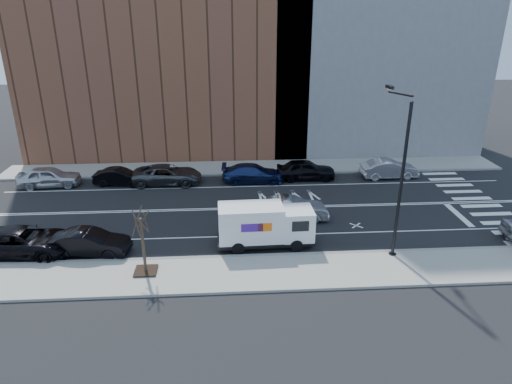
{
  "coord_description": "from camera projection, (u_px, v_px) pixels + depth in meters",
  "views": [
    {
      "loc": [
        -2.42,
        -30.03,
        13.44
      ],
      "look_at": [
        -0.49,
        -0.38,
        1.4
      ],
      "focal_mm": 32.0,
      "sensor_mm": 36.0,
      "label": 1
    }
  ],
  "objects": [
    {
      "name": "ground",
      "position": [
        262.0,
        208.0,
        32.97
      ],
      "size": [
        120.0,
        120.0,
        0.0
      ],
      "primitive_type": "plane",
      "color": "black",
      "rests_on": "ground"
    },
    {
      "name": "far_parked_b",
      "position": [
        120.0,
        177.0,
        37.03
      ],
      "size": [
        4.28,
        1.86,
        1.37
      ],
      "primitive_type": "imported",
      "rotation": [
        0.0,
        0.0,
        1.47
      ],
      "color": "black",
      "rests_on": "ground"
    },
    {
      "name": "far_parked_e",
      "position": [
        306.0,
        170.0,
        38.2
      ],
      "size": [
        4.96,
        2.06,
        1.68
      ],
      "primitive_type": "imported",
      "rotation": [
        0.0,
        0.0,
        1.56
      ],
      "color": "black",
      "rests_on": "ground"
    },
    {
      "name": "near_parked_rear_a",
      "position": [
        90.0,
        243.0,
        26.49
      ],
      "size": [
        4.71,
        2.05,
        1.51
      ],
      "primitive_type": "imported",
      "rotation": [
        0.0,
        0.0,
        1.47
      ],
      "color": "black",
      "rests_on": "ground"
    },
    {
      "name": "sidewalk_far",
      "position": [
        255.0,
        167.0,
        41.08
      ],
      "size": [
        44.0,
        3.6,
        0.15
      ],
      "primitive_type": "cube",
      "color": "gray",
      "rests_on": "ground"
    },
    {
      "name": "fedex_van",
      "position": [
        265.0,
        225.0,
        27.25
      ],
      "size": [
        5.83,
        2.19,
        2.64
      ],
      "rotation": [
        0.0,
        0.0,
        0.03
      ],
      "color": "black",
      "rests_on": "ground"
    },
    {
      "name": "curb_far",
      "position": [
        256.0,
        174.0,
        39.41
      ],
      "size": [
        44.0,
        0.25,
        0.17
      ],
      "primitive_type": "cube",
      "color": "gray",
      "rests_on": "ground"
    },
    {
      "name": "far_parked_c",
      "position": [
        167.0,
        175.0,
        37.25
      ],
      "size": [
        5.63,
        2.68,
        1.55
      ],
      "primitive_type": "imported",
      "rotation": [
        0.0,
        0.0,
        1.55
      ],
      "color": "#44474B",
      "rests_on": "ground"
    },
    {
      "name": "street_tree",
      "position": [
        144.0,
        251.0,
        24.23
      ],
      "size": [
        1.2,
        1.2,
        3.75
      ],
      "color": "black",
      "rests_on": "ground"
    },
    {
      "name": "crosswalk",
      "position": [
        476.0,
        202.0,
        33.93
      ],
      "size": [
        3.0,
        14.0,
        0.01
      ],
      "primitive_type": null,
      "color": "white",
      "rests_on": "ground"
    },
    {
      "name": "streetlight",
      "position": [
        399.0,
        171.0,
        25.09
      ],
      "size": [
        0.44,
        4.02,
        9.34
      ],
      "color": "black",
      "rests_on": "ground"
    },
    {
      "name": "far_parked_a",
      "position": [
        49.0,
        177.0,
        36.63
      ],
      "size": [
        4.98,
        2.36,
        1.64
      ],
      "primitive_type": "imported",
      "rotation": [
        0.0,
        0.0,
        1.66
      ],
      "color": "silver",
      "rests_on": "ground"
    },
    {
      "name": "bldg_brick",
      "position": [
        165.0,
        36.0,
        42.78
      ],
      "size": [
        26.0,
        10.0,
        22.0
      ],
      "primitive_type": "cube",
      "color": "brown",
      "rests_on": "ground"
    },
    {
      "name": "near_parked_rear_b",
      "position": [
        23.0,
        242.0,
        26.51
      ],
      "size": [
        5.96,
        2.98,
        1.62
      ],
      "primitive_type": "imported",
      "rotation": [
        0.0,
        0.0,
        1.52
      ],
      "color": "black",
      "rests_on": "ground"
    },
    {
      "name": "curb_near",
      "position": [
        272.0,
        255.0,
        26.46
      ],
      "size": [
        44.0,
        0.25,
        0.17
      ],
      "primitive_type": "cube",
      "color": "gray",
      "rests_on": "ground"
    },
    {
      "name": "far_parked_d",
      "position": [
        253.0,
        173.0,
        37.64
      ],
      "size": [
        5.24,
        2.35,
        1.49
      ],
      "primitive_type": "imported",
      "rotation": [
        0.0,
        0.0,
        1.52
      ],
      "color": "navy",
      "rests_on": "ground"
    },
    {
      "name": "bldg_concrete",
      "position": [
        376.0,
        13.0,
        43.24
      ],
      "size": [
        20.0,
        10.0,
        26.0
      ],
      "primitive_type": "cube",
      "color": "slate",
      "rests_on": "ground"
    },
    {
      "name": "sidewalk_near",
      "position": [
        275.0,
        272.0,
        24.8
      ],
      "size": [
        44.0,
        3.6,
        0.15
      ],
      "primitive_type": "cube",
      "color": "gray",
      "rests_on": "ground"
    },
    {
      "name": "driving_sedan",
      "position": [
        292.0,
        209.0,
        30.77
      ],
      "size": [
        4.9,
        1.84,
        1.6
      ],
      "primitive_type": "imported",
      "rotation": [
        0.0,
        0.0,
        1.6
      ],
      "color": "#9F9EA3",
      "rests_on": "ground"
    },
    {
      "name": "road_markings",
      "position": [
        262.0,
        208.0,
        32.96
      ],
      "size": [
        40.0,
        8.6,
        0.01
      ],
      "primitive_type": null,
      "color": "white",
      "rests_on": "ground"
    },
    {
      "name": "far_parked_f",
      "position": [
        389.0,
        169.0,
        38.54
      ],
      "size": [
        4.82,
        1.85,
        1.57
      ],
      "primitive_type": "imported",
      "rotation": [
        0.0,
        0.0,
        1.61
      ],
      "color": "#B1B1B6",
      "rests_on": "ground"
    }
  ]
}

